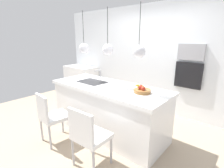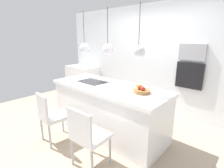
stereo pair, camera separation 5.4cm
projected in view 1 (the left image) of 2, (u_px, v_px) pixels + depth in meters
floor at (108, 131)px, 3.43m from camera, size 6.60×6.60×0.00m
back_wall at (152, 58)px, 4.29m from camera, size 6.00×0.10×2.60m
kitchen_island at (108, 109)px, 3.31m from camera, size 2.32×0.92×0.94m
sink_basin at (92, 82)px, 3.46m from camera, size 0.56×0.40×0.02m
faucet at (99, 73)px, 3.58m from camera, size 0.02×0.17×0.22m
fruit_bowl at (142, 90)px, 2.77m from camera, size 0.27×0.27×0.16m
side_counter at (81, 79)px, 5.77m from camera, size 1.10×0.60×0.88m
microwave at (191, 52)px, 3.59m from camera, size 0.54×0.08×0.34m
oven at (188, 75)px, 3.73m from camera, size 0.56×0.08×0.56m
chair_near at (52, 115)px, 2.96m from camera, size 0.46×0.51×0.91m
chair_middle at (88, 135)px, 2.36m from camera, size 0.49×0.45×0.91m
pendant_light_left at (84, 48)px, 3.42m from camera, size 0.20×0.20×0.80m
pendant_light_center at (108, 50)px, 3.01m from camera, size 0.20×0.20×0.80m
pendant_light_right at (139, 52)px, 2.61m from camera, size 0.20×0.20×0.80m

